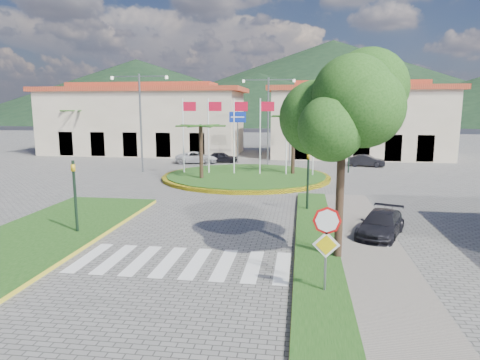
# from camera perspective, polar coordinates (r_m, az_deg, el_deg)

# --- Properties ---
(ground) EXTENTS (160.00, 160.00, 0.00)m
(ground) POSITION_cam_1_polar(r_m,az_deg,el_deg) (11.96, -13.66, -17.32)
(ground) COLOR slate
(ground) RESTS_ON ground
(sidewalk_right) EXTENTS (4.00, 28.00, 0.15)m
(sidewalk_right) POSITION_cam_1_polar(r_m,az_deg,el_deg) (13.11, 16.14, -14.58)
(sidewalk_right) COLOR gray
(sidewalk_right) RESTS_ON ground
(verge_right) EXTENTS (1.60, 28.00, 0.18)m
(verge_right) POSITION_cam_1_polar(r_m,az_deg,el_deg) (12.99, 10.73, -14.51)
(verge_right) COLOR #174513
(verge_right) RESTS_ON ground
(median_left) EXTENTS (5.00, 14.00, 0.18)m
(median_left) POSITION_cam_1_polar(r_m,az_deg,el_deg) (19.81, -24.85, -6.69)
(median_left) COLOR #174513
(median_left) RESTS_ON ground
(crosswalk) EXTENTS (8.00, 3.00, 0.01)m
(crosswalk) POSITION_cam_1_polar(r_m,az_deg,el_deg) (15.42, -8.06, -10.78)
(crosswalk) COLOR silver
(crosswalk) RESTS_ON ground
(roundabout_island) EXTENTS (12.70, 12.70, 6.00)m
(roundabout_island) POSITION_cam_1_polar(r_m,az_deg,el_deg) (32.53, 0.82, 0.53)
(roundabout_island) COLOR yellow
(roundabout_island) RESTS_ON ground
(stop_sign) EXTENTS (0.80, 0.11, 2.65)m
(stop_sign) POSITION_cam_1_polar(r_m,az_deg,el_deg) (12.36, 11.45, -7.38)
(stop_sign) COLOR slate
(stop_sign) RESTS_ON ground
(deciduous_tree) EXTENTS (3.60, 3.60, 6.80)m
(deciduous_tree) POSITION_cam_1_polar(r_m,az_deg,el_deg) (14.90, 13.60, 8.66)
(deciduous_tree) COLOR black
(deciduous_tree) RESTS_ON ground
(traffic_light_left) EXTENTS (0.15, 0.18, 3.20)m
(traffic_light_left) POSITION_cam_1_polar(r_m,az_deg,el_deg) (19.14, -21.17, -1.29)
(traffic_light_left) COLOR black
(traffic_light_left) RESTS_ON ground
(traffic_light_right) EXTENTS (0.15, 0.18, 3.20)m
(traffic_light_right) POSITION_cam_1_polar(r_m,az_deg,el_deg) (22.11, 9.05, 0.66)
(traffic_light_right) COLOR black
(traffic_light_right) RESTS_ON ground
(traffic_light_far) EXTENTS (0.18, 0.15, 3.20)m
(traffic_light_far) POSITION_cam_1_polar(r_m,az_deg,el_deg) (36.21, 14.35, 3.99)
(traffic_light_far) COLOR black
(traffic_light_far) RESTS_ON ground
(direction_sign_west) EXTENTS (1.60, 0.14, 5.20)m
(direction_sign_west) POSITION_cam_1_polar(r_m,az_deg,el_deg) (41.31, -0.32, 7.18)
(direction_sign_west) COLOR slate
(direction_sign_west) RESTS_ON ground
(direction_sign_east) EXTENTS (1.60, 0.14, 5.20)m
(direction_sign_east) POSITION_cam_1_polar(r_m,az_deg,el_deg) (40.87, 6.68, 7.09)
(direction_sign_east) COLOR slate
(direction_sign_east) RESTS_ON ground
(street_lamp_centre) EXTENTS (4.80, 0.16, 8.00)m
(street_lamp_centre) POSITION_cam_1_polar(r_m,az_deg,el_deg) (39.97, 3.77, 8.46)
(street_lamp_centre) COLOR slate
(street_lamp_centre) RESTS_ON ground
(street_lamp_west) EXTENTS (4.80, 0.16, 8.00)m
(street_lamp_west) POSITION_cam_1_polar(r_m,az_deg,el_deg) (36.32, -13.11, 8.10)
(street_lamp_west) COLOR slate
(street_lamp_west) RESTS_ON ground
(building_left) EXTENTS (23.32, 9.54, 8.05)m
(building_left) POSITION_cam_1_polar(r_m,az_deg,el_deg) (51.19, -12.64, 7.87)
(building_left) COLOR #C6B696
(building_left) RESTS_ON ground
(building_right) EXTENTS (19.08, 9.54, 8.05)m
(building_right) POSITION_cam_1_polar(r_m,az_deg,el_deg) (48.22, 15.36, 7.65)
(building_right) COLOR #C6B696
(building_right) RESTS_ON ground
(hill_far_west) EXTENTS (140.00, 140.00, 22.00)m
(hill_far_west) POSITION_cam_1_polar(r_m,az_deg,el_deg) (161.19, -13.55, 11.49)
(hill_far_west) COLOR black
(hill_far_west) RESTS_ON ground
(hill_far_mid) EXTENTS (180.00, 180.00, 30.00)m
(hill_far_mid) POSITION_cam_1_polar(r_m,az_deg,el_deg) (170.45, 12.20, 12.78)
(hill_far_mid) COLOR black
(hill_far_mid) RESTS_ON ground
(hill_near_back) EXTENTS (110.00, 110.00, 16.00)m
(hill_near_back) POSITION_cam_1_polar(r_m,az_deg,el_deg) (140.58, 2.52, 10.82)
(hill_near_back) COLOR black
(hill_near_back) RESTS_ON ground
(white_van) EXTENTS (4.22, 2.39, 1.11)m
(white_van) POSITION_cam_1_polar(r_m,az_deg,el_deg) (41.36, -5.82, 3.00)
(white_van) COLOR #BDBDBF
(white_van) RESTS_ON ground
(car_dark_a) EXTENTS (3.19, 1.59, 1.05)m
(car_dark_a) POSITION_cam_1_polar(r_m,az_deg,el_deg) (41.83, -2.47, 3.07)
(car_dark_a) COLOR black
(car_dark_a) RESTS_ON ground
(car_dark_b) EXTENTS (3.41, 1.75, 1.07)m
(car_dark_b) POSITION_cam_1_polar(r_m,az_deg,el_deg) (40.56, 16.51, 2.48)
(car_dark_b) COLOR black
(car_dark_b) RESTS_ON ground
(car_side_right) EXTENTS (2.72, 4.01, 1.08)m
(car_side_right) POSITION_cam_1_polar(r_m,az_deg,el_deg) (18.88, 18.26, -5.64)
(car_side_right) COLOR black
(car_side_right) RESTS_ON ground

